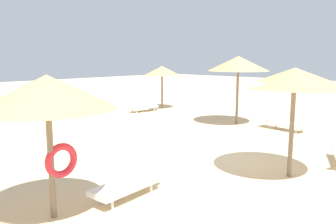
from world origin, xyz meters
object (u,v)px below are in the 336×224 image
bench_0 (67,109)px  lounger_2 (130,182)px  parasol_3 (238,64)px  parasol_2 (47,94)px  parasol_5 (295,78)px  lounger_4 (145,106)px  lounger_3 (283,123)px  parasol_4 (162,71)px

bench_0 → lounger_2: bearing=-114.0°
parasol_3 → lounger_2: size_ratio=1.63×
parasol_2 → parasol_5: size_ratio=0.98×
parasol_2 → lounger_4: bearing=39.3°
parasol_5 → bench_0: (1.19, 13.13, -2.24)m
lounger_3 → lounger_4: bearing=94.1°
parasol_3 → lounger_2: bearing=-162.4°
parasol_3 → lounger_4: (-0.33, 5.93, -2.51)m
parasol_2 → parasol_5: bearing=-23.5°
parasol_3 → lounger_4: size_ratio=1.60×
lounger_3 → parasol_2: bearing=-178.0°
parasol_4 → lounger_2: 13.71m
lounger_4 → parasol_4: bearing=5.4°
parasol_3 → lounger_3: parasol_3 is taller
lounger_2 → parasol_5: bearing=-29.1°
lounger_3 → parasol_5: bearing=-153.6°
parasol_5 → lounger_3: size_ratio=1.46×
lounger_3 → lounger_4: lounger_4 is taller
parasol_4 → bench_0: (-5.31, 2.12, -1.95)m
bench_0 → parasol_3: bearing=-63.5°
parasol_2 → parasol_4: bearing=35.9°
lounger_3 → lounger_4: (-0.58, 8.11, 0.00)m
lounger_4 → parasol_5: bearing=-114.5°
lounger_3 → bench_0: bearing=112.7°
parasol_2 → parasol_4: size_ratio=1.08×
parasol_2 → bench_0: parasol_2 is taller
parasol_4 → bench_0: 6.04m
parasol_4 → lounger_3: 8.55m
parasol_3 → parasol_5: (-5.28, -4.92, -0.23)m
lounger_2 → bench_0: 12.09m
parasol_3 → parasol_5: size_ratio=1.11×
parasol_2 → parasol_3: bearing=13.4°
bench_0 → parasol_4: bearing=-21.8°
bench_0 → lounger_3: bearing=-67.3°
parasol_5 → lounger_4: bearing=65.5°
parasol_4 → lounger_3: size_ratio=1.32×
parasol_4 → lounger_3: bearing=-96.7°
parasol_2 → parasol_3: 11.03m
lounger_2 → lounger_4: size_ratio=0.98×
parasol_5 → lounger_3: bearing=26.4°
lounger_2 → bench_0: lounger_2 is taller
bench_0 → parasol_5: bearing=-95.2°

